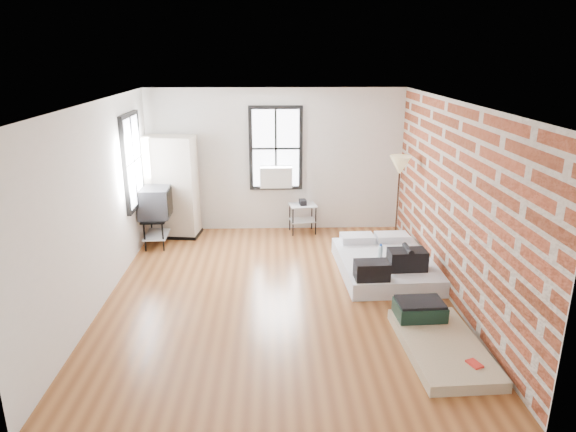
{
  "coord_description": "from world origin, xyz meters",
  "views": [
    {
      "loc": [
        -0.07,
        -6.92,
        3.44
      ],
      "look_at": [
        0.15,
        0.3,
        1.12
      ],
      "focal_mm": 32.0,
      "sensor_mm": 36.0,
      "label": 1
    }
  ],
  "objects_px": {
    "mattress_main": "(385,263)",
    "mattress_bare": "(437,337)",
    "floor_lamp": "(400,170)",
    "tv_stand": "(155,204)",
    "side_table": "(303,210)",
    "wardrobe": "(172,187)"
  },
  "relations": [
    {
      "from": "mattress_main",
      "to": "mattress_bare",
      "type": "height_order",
      "value": "mattress_main"
    },
    {
      "from": "floor_lamp",
      "to": "tv_stand",
      "type": "relative_size",
      "value": 1.57
    },
    {
      "from": "side_table",
      "to": "floor_lamp",
      "type": "height_order",
      "value": "floor_lamp"
    },
    {
      "from": "mattress_bare",
      "to": "side_table",
      "type": "xyz_separation_m",
      "value": [
        -1.4,
        4.17,
        0.35
      ]
    },
    {
      "from": "mattress_main",
      "to": "tv_stand",
      "type": "xyz_separation_m",
      "value": [
        -3.96,
        1.42,
        0.62
      ]
    },
    {
      "from": "wardrobe",
      "to": "floor_lamp",
      "type": "bearing_deg",
      "value": -4.79
    },
    {
      "from": "mattress_bare",
      "to": "floor_lamp",
      "type": "relative_size",
      "value": 1.0
    },
    {
      "from": "mattress_main",
      "to": "tv_stand",
      "type": "bearing_deg",
      "value": 157.97
    },
    {
      "from": "mattress_main",
      "to": "wardrobe",
      "type": "relative_size",
      "value": 1.04
    },
    {
      "from": "tv_stand",
      "to": "side_table",
      "type": "bearing_deg",
      "value": 10.67
    },
    {
      "from": "mattress_bare",
      "to": "side_table",
      "type": "bearing_deg",
      "value": 105.98
    },
    {
      "from": "mattress_bare",
      "to": "floor_lamp",
      "type": "xyz_separation_m",
      "value": [
        0.23,
        3.22,
        1.37
      ]
    },
    {
      "from": "wardrobe",
      "to": "mattress_main",
      "type": "bearing_deg",
      "value": -20.25
    },
    {
      "from": "mattress_main",
      "to": "tv_stand",
      "type": "relative_size",
      "value": 1.84
    },
    {
      "from": "mattress_main",
      "to": "mattress_bare",
      "type": "xyz_separation_m",
      "value": [
        0.18,
        -2.16,
        -0.06
      ]
    },
    {
      "from": "floor_lamp",
      "to": "tv_stand",
      "type": "height_order",
      "value": "floor_lamp"
    },
    {
      "from": "mattress_bare",
      "to": "wardrobe",
      "type": "bearing_deg",
      "value": 131.11
    },
    {
      "from": "mattress_main",
      "to": "side_table",
      "type": "xyz_separation_m",
      "value": [
        -1.23,
        2.02,
        0.29
      ]
    },
    {
      "from": "wardrobe",
      "to": "side_table",
      "type": "distance_m",
      "value": 2.57
    },
    {
      "from": "floor_lamp",
      "to": "mattress_main",
      "type": "bearing_deg",
      "value": -110.8
    },
    {
      "from": "side_table",
      "to": "tv_stand",
      "type": "xyz_separation_m",
      "value": [
        -2.73,
        -0.6,
        0.33
      ]
    },
    {
      "from": "wardrobe",
      "to": "mattress_bare",
      "type": "bearing_deg",
      "value": -39.08
    }
  ]
}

